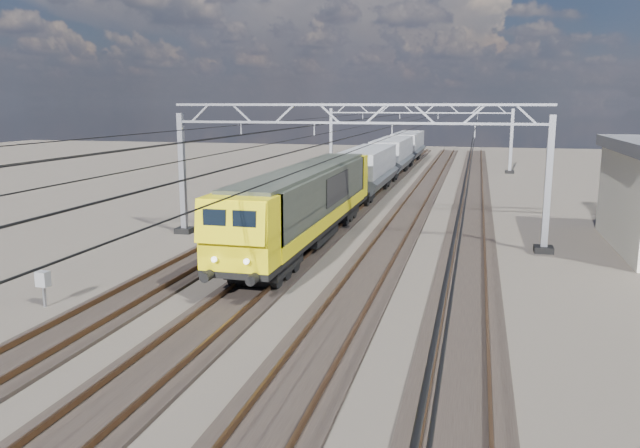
% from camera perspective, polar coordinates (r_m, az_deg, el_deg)
% --- Properties ---
extents(ground, '(160.00, 160.00, 0.00)m').
position_cam_1_polar(ground, '(28.80, 1.35, -3.33)').
color(ground, '#2B2620').
rests_on(ground, ground).
extents(track_outer_west, '(2.60, 140.00, 0.30)m').
position_cam_1_polar(track_outer_west, '(30.63, -9.68, -2.48)').
color(track_outer_west, black).
rests_on(track_outer_west, ground).
extents(track_loco, '(2.60, 140.00, 0.30)m').
position_cam_1_polar(track_loco, '(29.27, -2.48, -2.96)').
color(track_loco, black).
rests_on(track_loco, ground).
extents(track_inner_east, '(2.60, 140.00, 0.30)m').
position_cam_1_polar(track_inner_east, '(28.42, 5.29, -3.42)').
color(track_inner_east, black).
rests_on(track_inner_east, ground).
extents(track_outer_east, '(2.60, 140.00, 0.30)m').
position_cam_1_polar(track_outer_east, '(28.12, 13.38, -3.83)').
color(track_outer_east, black).
rests_on(track_outer_east, ground).
extents(catenary_gantry_mid, '(19.90, 0.90, 7.11)m').
position_cam_1_polar(catenary_gantry_mid, '(31.98, 2.97, 5.20)').
color(catenary_gantry_mid, '#9B9EA9').
rests_on(catenary_gantry_mid, ground).
extents(catenary_gantry_far, '(19.90, 0.90, 7.11)m').
position_cam_1_polar(catenary_gantry_far, '(67.58, 8.98, 8.11)').
color(catenary_gantry_far, '#9B9EA9').
rests_on(catenary_gantry_far, ground).
extents(overhead_wires, '(12.03, 140.00, 0.53)m').
position_cam_1_polar(overhead_wires, '(35.78, 4.26, 8.75)').
color(overhead_wires, black).
rests_on(overhead_wires, ground).
extents(locomotive, '(2.76, 21.10, 3.62)m').
position_cam_1_polar(locomotive, '(31.26, -1.16, 2.16)').
color(locomotive, black).
rests_on(locomotive, ground).
extents(hopper_wagon_lead, '(3.38, 13.00, 3.25)m').
position_cam_1_polar(hopper_wagon_lead, '(48.44, 4.38, 5.15)').
color(hopper_wagon_lead, black).
rests_on(hopper_wagon_lead, ground).
extents(hopper_wagon_mid, '(3.38, 13.00, 3.25)m').
position_cam_1_polar(hopper_wagon_mid, '(62.42, 6.62, 6.40)').
color(hopper_wagon_mid, black).
rests_on(hopper_wagon_mid, ground).
extents(hopper_wagon_third, '(3.38, 13.00, 3.25)m').
position_cam_1_polar(hopper_wagon_third, '(76.49, 8.04, 7.19)').
color(hopper_wagon_third, black).
rests_on(hopper_wagon_third, ground).
extents(trackside_cabinet, '(0.46, 0.36, 1.30)m').
position_cam_1_polar(trackside_cabinet, '(24.12, -24.00, -4.70)').
color(trackside_cabinet, '#9B9EA9').
rests_on(trackside_cabinet, ground).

